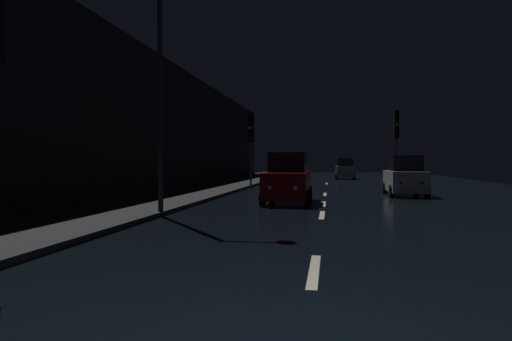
{
  "coord_description": "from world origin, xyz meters",
  "views": [
    {
      "loc": [
        0.23,
        -4.0,
        1.7
      ],
      "look_at": [
        -3.05,
        16.0,
        1.29
      ],
      "focal_mm": 31.6,
      "sensor_mm": 36.0,
      "label": 1
    }
  ],
  "objects_px": {
    "traffic_light_far_left": "(251,133)",
    "traffic_light_far_right": "(396,131)",
    "streetlamp_overhead": "(173,43)",
    "car_approaching_headlights": "(288,180)",
    "car_parked_right_far": "(405,177)",
    "car_distant_taillights": "(345,169)"
  },
  "relations": [
    {
      "from": "traffic_light_far_left",
      "to": "traffic_light_far_right",
      "type": "distance_m",
      "value": 10.25
    },
    {
      "from": "traffic_light_far_right",
      "to": "car_distant_taillights",
      "type": "bearing_deg",
      "value": -176.74
    },
    {
      "from": "streetlamp_overhead",
      "to": "car_approaching_headlights",
      "type": "distance_m",
      "value": 7.47
    },
    {
      "from": "traffic_light_far_left",
      "to": "streetlamp_overhead",
      "type": "relative_size",
      "value": 0.59
    },
    {
      "from": "traffic_light_far_left",
      "to": "car_distant_taillights",
      "type": "xyz_separation_m",
      "value": [
        6.44,
        16.58,
        -2.56
      ]
    },
    {
      "from": "car_parked_right_far",
      "to": "traffic_light_far_left",
      "type": "bearing_deg",
      "value": 60.64
    },
    {
      "from": "traffic_light_far_left",
      "to": "traffic_light_far_right",
      "type": "bearing_deg",
      "value": 120.2
    },
    {
      "from": "streetlamp_overhead",
      "to": "car_parked_right_far",
      "type": "xyz_separation_m",
      "value": [
        8.46,
        10.1,
        -4.42
      ]
    },
    {
      "from": "traffic_light_far_left",
      "to": "streetlamp_overhead",
      "type": "distance_m",
      "value": 15.1
    },
    {
      "from": "traffic_light_far_right",
      "to": "car_parked_right_far",
      "type": "bearing_deg",
      "value": -15.45
    },
    {
      "from": "car_parked_right_far",
      "to": "car_approaching_headlights",
      "type": "bearing_deg",
      "value": 132.06
    },
    {
      "from": "car_distant_taillights",
      "to": "car_parked_right_far",
      "type": "bearing_deg",
      "value": -174.04
    },
    {
      "from": "traffic_light_far_right",
      "to": "car_approaching_headlights",
      "type": "distance_m",
      "value": 15.26
    },
    {
      "from": "traffic_light_far_right",
      "to": "streetlamp_overhead",
      "type": "height_order",
      "value": "streetlamp_overhead"
    },
    {
      "from": "streetlamp_overhead",
      "to": "car_distant_taillights",
      "type": "bearing_deg",
      "value": 78.85
    },
    {
      "from": "traffic_light_far_left",
      "to": "car_parked_right_far",
      "type": "relative_size",
      "value": 1.21
    },
    {
      "from": "traffic_light_far_left",
      "to": "car_parked_right_far",
      "type": "xyz_separation_m",
      "value": [
        8.69,
        -4.89,
        -2.57
      ]
    },
    {
      "from": "streetlamp_overhead",
      "to": "car_approaching_headlights",
      "type": "height_order",
      "value": "streetlamp_overhead"
    },
    {
      "from": "traffic_light_far_left",
      "to": "car_approaching_headlights",
      "type": "relative_size",
      "value": 1.17
    },
    {
      "from": "traffic_light_far_left",
      "to": "traffic_light_far_right",
      "type": "xyz_separation_m",
      "value": [
        9.49,
        3.87,
        0.32
      ]
    },
    {
      "from": "streetlamp_overhead",
      "to": "car_parked_right_far",
      "type": "relative_size",
      "value": 2.07
    },
    {
      "from": "streetlamp_overhead",
      "to": "traffic_light_far_right",
      "type": "bearing_deg",
      "value": 63.83
    }
  ]
}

